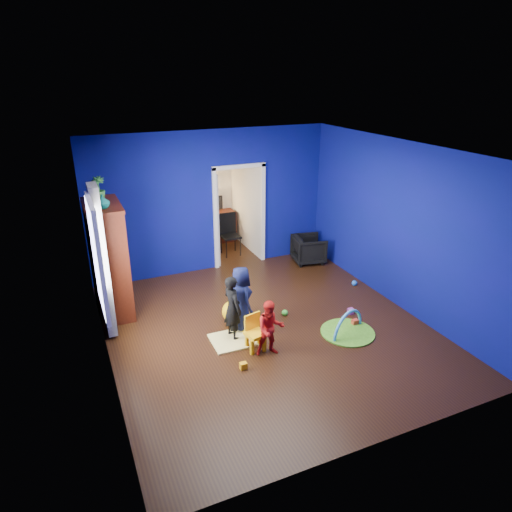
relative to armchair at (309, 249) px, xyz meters
name	(u,v)px	position (x,y,z in m)	size (l,w,h in m)	color
floor	(268,329)	(-2.01, -2.20, -0.30)	(5.00, 5.50, 0.01)	black
ceiling	(270,151)	(-2.01, -2.20, 2.60)	(5.00, 5.50, 0.01)	white
wall_back	(212,202)	(-2.01, 0.55, 1.15)	(5.00, 0.02, 2.90)	navy
wall_front	(384,337)	(-2.01, -4.95, 1.15)	(5.00, 0.02, 2.90)	navy
wall_left	(98,274)	(-4.51, -2.20, 1.15)	(0.02, 5.50, 2.90)	navy
wall_right	(399,226)	(0.49, -2.20, 1.15)	(0.02, 5.50, 2.90)	navy
alcove	(225,198)	(-1.41, 1.42, 0.95)	(1.00, 1.75, 2.50)	silver
armchair	(309,249)	(0.00, 0.00, 0.00)	(0.64, 0.66, 0.60)	black
child_black	(233,308)	(-2.63, -2.20, 0.23)	(0.39, 0.26, 1.07)	black
child_navy	(241,298)	(-2.40, -1.98, 0.24)	(0.53, 0.34, 1.08)	#10123D
toddler_red	(270,328)	(-2.28, -2.85, 0.14)	(0.42, 0.33, 0.87)	#AD121B
vase	(102,202)	(-4.23, -0.85, 1.77)	(0.21, 0.21, 0.22)	#0C5264
potted_plant	(98,189)	(-4.23, -0.33, 1.86)	(0.22, 0.22, 0.39)	#308434
tv_armoire	(109,260)	(-4.23, -0.55, 0.68)	(0.58, 1.14, 1.96)	#370D09
crt_tv	(111,257)	(-4.19, -0.55, 0.72)	(0.46, 0.70, 0.54)	silver
yellow_blanket	(235,339)	(-2.63, -2.30, -0.29)	(0.75, 0.60, 0.03)	#F2E07A
hopper_ball	(233,311)	(-2.45, -1.73, -0.11)	(0.37, 0.37, 0.37)	yellow
kid_chair	(256,335)	(-2.43, -2.65, -0.05)	(0.28, 0.28, 0.50)	yellow
play_mat	(348,332)	(-0.88, -2.83, -0.29)	(0.87, 0.87, 0.02)	green
toy_arch	(348,332)	(-0.88, -2.83, -0.28)	(0.78, 0.78, 0.05)	#3F8CD8
window_left	(96,258)	(-4.50, -1.85, 1.25)	(0.03, 0.95, 1.55)	white
curtain	(103,262)	(-4.38, -1.30, 0.95)	(0.14, 0.42, 2.40)	slate
doorway	(239,217)	(-1.41, 0.55, 0.75)	(1.16, 0.10, 2.10)	white
study_desk	(217,227)	(-1.41, 2.06, 0.07)	(0.88, 0.44, 0.75)	#3D140A
desk_monitor	(214,203)	(-1.41, 2.18, 0.65)	(0.40, 0.05, 0.32)	black
desk_lamp	(204,206)	(-1.69, 2.12, 0.63)	(0.14, 0.14, 0.14)	#FFD88C
folding_chair	(231,236)	(-1.41, 1.10, 0.16)	(0.40, 0.40, 0.92)	black
book_shelf	(213,159)	(-1.41, 2.17, 1.72)	(0.88, 0.24, 0.04)	white
toy_0	(355,322)	(-0.63, -2.67, -0.25)	(0.10, 0.08, 0.10)	red
toy_1	(354,283)	(0.24, -1.41, -0.25)	(0.11, 0.11, 0.11)	blue
toy_2	(243,366)	(-2.79, -3.04, -0.25)	(0.10, 0.08, 0.10)	#EE9E0C
toy_3	(285,312)	(-1.56, -1.91, -0.25)	(0.11, 0.11, 0.11)	green
toy_4	(351,311)	(-0.48, -2.32, -0.25)	(0.10, 0.08, 0.10)	#BF47AF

